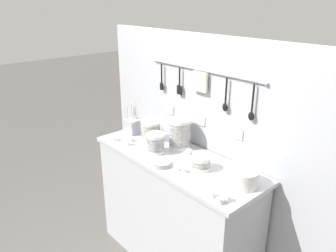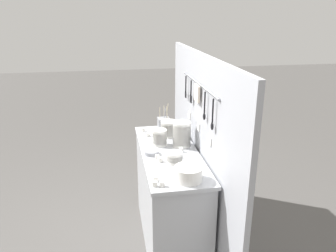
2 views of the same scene
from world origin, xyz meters
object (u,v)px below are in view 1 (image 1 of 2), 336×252
cutlery_caddy (134,126)px  cup_centre (184,170)px  bowl_stack_back_corner (201,163)px  cup_edge_far (128,143)px  bowl_stack_short_front (180,133)px  cup_front_left (177,168)px  cup_front_right (189,152)px  cup_mid_row (220,201)px  bowl_stack_wide_centre (156,143)px  cup_edge_near (114,138)px  steel_mixing_bowl (162,164)px  bowl_stack_nested_right (151,130)px  cup_back_right (227,198)px  plate_stack (242,177)px  cup_back_left (212,194)px  cup_beside_plates (131,139)px  cup_by_caddy (195,159)px

cutlery_caddy → cup_centre: bearing=-11.5°
bowl_stack_back_corner → cup_edge_far: bowl_stack_back_corner is taller
bowl_stack_short_front → cup_front_left: (0.25, -0.26, -0.10)m
cutlery_caddy → cup_front_right: cutlery_caddy is taller
cup_mid_row → cup_centre: same height
bowl_stack_wide_centre → cup_edge_far: size_ratio=4.03×
cutlery_caddy → cup_edge_near: 0.23m
cutlery_caddy → steel_mixing_bowl: bearing=-18.7°
bowl_stack_wide_centre → cup_front_left: bearing=-12.6°
bowl_stack_nested_right → cup_back_right: bearing=-12.9°
cutlery_caddy → cup_mid_row: bearing=-12.4°
bowl_stack_wide_centre → cup_mid_row: (0.74, -0.15, -0.06)m
bowl_stack_back_corner → bowl_stack_nested_right: bearing=174.6°
bowl_stack_nested_right → bowl_stack_back_corner: 0.62m
cup_front_right → cup_edge_near: 0.64m
plate_stack → cutlery_caddy: cutlery_caddy is taller
cup_front_left → cutlery_caddy: bearing=166.5°
cup_back_left → cup_edge_far: (-0.92, 0.05, 0.00)m
cup_front_right → cup_centre: same height
cup_back_right → cup_edge_near: (-1.15, -0.01, 0.00)m
cup_front_left → cup_edge_far: same height
cup_back_left → cup_edge_near: 1.06m
bowl_stack_short_front → cup_beside_plates: (-0.34, -0.22, -0.10)m
cup_front_right → cup_edge_far: (-0.43, -0.24, 0.00)m
cup_by_caddy → cup_centre: 0.17m
bowl_stack_short_front → cup_back_left: (0.62, -0.33, -0.10)m
cup_centre → cup_beside_plates: bearing=177.2°
cup_edge_far → cup_back_left: bearing=-3.2°
plate_stack → bowl_stack_nested_right: bearing=179.0°
bowl_stack_nested_right → steel_mixing_bowl: 0.47m
steel_mixing_bowl → cutlery_caddy: bearing=161.3°
cup_beside_plates → cup_by_caddy: same height
cup_edge_near → cup_mid_row: bearing=-1.9°
cutlery_caddy → bowl_stack_wide_centre: bearing=-14.2°
plate_stack → cup_beside_plates: size_ratio=5.51×
bowl_stack_short_front → cup_by_caddy: bearing=-19.3°
cup_beside_plates → plate_stack: bearing=7.3°
cutlery_caddy → cup_front_left: 0.75m
cup_back_right → cup_edge_far: (-1.00, 0.02, 0.00)m
cutlery_caddy → cup_back_right: size_ratio=7.16×
cup_by_caddy → plate_stack: bearing=-0.6°
bowl_stack_wide_centre → cup_centre: bowl_stack_wide_centre is taller
cup_back_left → plate_stack: bearing=83.1°
cup_back_left → steel_mixing_bowl: bearing=176.6°
cup_front_left → cup_back_left: same height
cutlery_caddy → cup_by_caddy: 0.72m
cup_front_right → plate_stack: bearing=-6.0°
bowl_stack_short_front → plate_stack: size_ratio=1.12×
plate_stack → cup_beside_plates: bearing=-172.7°
bowl_stack_wide_centre → bowl_stack_back_corner: size_ratio=1.19×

